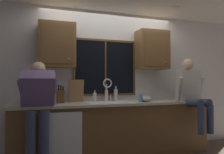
{
  "coord_description": "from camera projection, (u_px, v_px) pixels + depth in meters",
  "views": [
    {
      "loc": [
        -1.22,
        -3.76,
        1.27
      ],
      "look_at": [
        -0.07,
        -0.3,
        1.35
      ],
      "focal_mm": 34.62,
      "sensor_mm": 36.0,
      "label": 1
    }
  ],
  "objects": [
    {
      "name": "cutting_board",
      "position": [
        76.0,
        91.0,
        3.66
      ],
      "size": [
        0.25,
        0.1,
        0.38
      ],
      "primitive_type": "cube",
      "rotation": [
        0.21,
        0.0,
        0.0
      ],
      "color": "#997047",
      "rests_on": "countertop"
    },
    {
      "name": "window_frame_top",
      "position": [
        106.0,
        40.0,
        3.92
      ],
      "size": [
        1.17,
        0.02,
        0.04
      ],
      "primitive_type": "cube",
      "color": "brown"
    },
    {
      "name": "window_glass",
      "position": [
        105.0,
        67.0,
        3.92
      ],
      "size": [
        1.1,
        0.02,
        0.95
      ],
      "primitive_type": "cube",
      "color": "black"
    },
    {
      "name": "back_wall",
      "position": [
        109.0,
        81.0,
        4.01
      ],
      "size": [
        5.72,
        0.12,
        2.55
      ],
      "primitive_type": "cube",
      "color": "silver",
      "rests_on": "floor"
    },
    {
      "name": "mixing_bowl",
      "position": [
        145.0,
        99.0,
        3.71
      ],
      "size": [
        0.21,
        0.21,
        0.11
      ],
      "primitive_type": "ellipsoid",
      "color": "#B7B7BC",
      "rests_on": "countertop"
    },
    {
      "name": "bottle_tall_clear",
      "position": [
        116.0,
        95.0,
        3.88
      ],
      "size": [
        0.07,
        0.07,
        0.27
      ],
      "color": "#B7B7BC",
      "rests_on": "countertop"
    },
    {
      "name": "faucet",
      "position": [
        108.0,
        87.0,
        3.81
      ],
      "size": [
        0.18,
        0.09,
        0.4
      ],
      "color": "silver",
      "rests_on": "countertop"
    },
    {
      "name": "upper_cabinet_right",
      "position": [
        152.0,
        50.0,
        4.05
      ],
      "size": [
        0.58,
        0.36,
        0.72
      ],
      "color": "brown"
    },
    {
      "name": "bottle_green_glass",
      "position": [
        106.0,
        95.0,
        3.86
      ],
      "size": [
        0.06,
        0.06,
        0.25
      ],
      "color": "silver",
      "rests_on": "countertop"
    },
    {
      "name": "window_frame_right",
      "position": [
        134.0,
        68.0,
        4.09
      ],
      "size": [
        0.04,
        0.02,
        0.95
      ],
      "primitive_type": "cube",
      "color": "brown"
    },
    {
      "name": "window_frame_bottom",
      "position": [
        105.0,
        95.0,
        3.9
      ],
      "size": [
        1.17,
        0.02,
        0.04
      ],
      "primitive_type": "cube",
      "color": "brown"
    },
    {
      "name": "person_standing",
      "position": [
        38.0,
        104.0,
        2.97
      ],
      "size": [
        0.53,
        0.69,
        1.56
      ],
      "color": "#384260",
      "rests_on": "floor"
    },
    {
      "name": "countertop",
      "position": [
        116.0,
        103.0,
        3.65
      ],
      "size": [
        3.38,
        0.62,
        0.04
      ],
      "primitive_type": "cube",
      "color": "beige",
      "rests_on": "lower_cabinet_run"
    },
    {
      "name": "lower_cabinet_run",
      "position": [
        115.0,
        130.0,
        3.66
      ],
      "size": [
        3.32,
        0.58,
        0.88
      ],
      "primitive_type": "cube",
      "color": "brown",
      "rests_on": "floor"
    },
    {
      "name": "window_mullion_center",
      "position": [
        106.0,
        67.0,
        3.91
      ],
      "size": [
        0.02,
        0.02,
        0.95
      ],
      "primitive_type": "cube",
      "color": "brown"
    },
    {
      "name": "ceiling_downlight_right",
      "position": [
        176.0,
        8.0,
        3.73
      ],
      "size": [
        0.14,
        0.14,
        0.01
      ],
      "primitive_type": "cylinder",
      "color": "#FFEAB2"
    },
    {
      "name": "bottle_amber_small",
      "position": [
        95.0,
        97.0,
        3.74
      ],
      "size": [
        0.06,
        0.06,
        0.2
      ],
      "color": "silver",
      "rests_on": "countertop"
    },
    {
      "name": "person_sitting_on_counter",
      "position": [
        192.0,
        91.0,
        3.83
      ],
      "size": [
        0.54,
        0.6,
        1.26
      ],
      "color": "#384260",
      "rests_on": "countertop"
    },
    {
      "name": "knife_block",
      "position": [
        61.0,
        96.0,
        3.48
      ],
      "size": [
        0.12,
        0.18,
        0.32
      ],
      "color": "brown",
      "rests_on": "countertop"
    },
    {
      "name": "dishwasher_front",
      "position": [
        61.0,
        139.0,
        3.07
      ],
      "size": [
        0.6,
        0.02,
        0.74
      ],
      "primitive_type": "cube",
      "color": "white"
    },
    {
      "name": "soap_dispenser",
      "position": [
        141.0,
        98.0,
        3.61
      ],
      "size": [
        0.06,
        0.07,
        0.19
      ],
      "color": "#668CCC",
      "rests_on": "countertop"
    },
    {
      "name": "window_frame_left",
      "position": [
        74.0,
        67.0,
        3.73
      ],
      "size": [
        0.03,
        0.02,
        0.95
      ],
      "primitive_type": "cube",
      "color": "brown"
    },
    {
      "name": "sink",
      "position": [
        110.0,
        108.0,
        3.63
      ],
      "size": [
        0.8,
        0.46,
        0.21
      ],
      "color": "white",
      "rests_on": "lower_cabinet_run"
    },
    {
      "name": "upper_cabinet_left",
      "position": [
        57.0,
        45.0,
        3.5
      ],
      "size": [
        0.58,
        0.36,
        0.72
      ],
      "color": "brown"
    }
  ]
}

